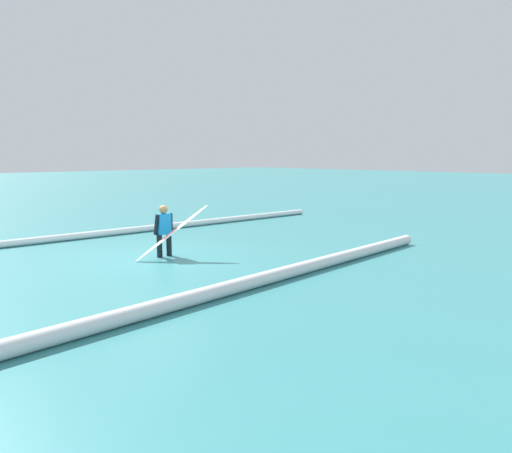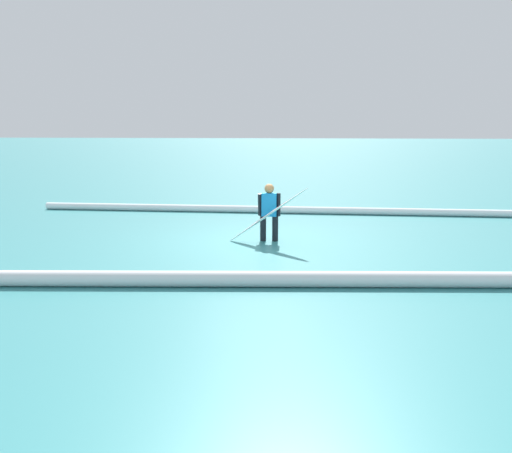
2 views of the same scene
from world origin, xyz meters
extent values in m
plane|color=teal|center=(0.00, 0.00, 0.00)|extent=(135.11, 135.11, 0.00)
cylinder|color=black|center=(-0.52, -0.03, 0.29)|extent=(0.14, 0.14, 0.59)
cylinder|color=black|center=(-0.24, -0.04, 0.29)|extent=(0.14, 0.14, 0.59)
cube|color=#198CD8|center=(-0.38, -0.03, 0.85)|extent=(0.35, 0.21, 0.53)
sphere|color=#B4804F|center=(-0.38, -0.03, 1.22)|extent=(0.22, 0.22, 0.22)
cylinder|color=black|center=(-0.59, -0.03, 0.85)|extent=(0.09, 0.09, 0.53)
cylinder|color=black|center=(-0.16, -0.04, 0.85)|extent=(0.09, 0.21, 0.54)
ellipsoid|color=white|center=(-0.37, 0.37, 0.67)|extent=(1.88, 0.86, 1.37)
ellipsoid|color=red|center=(-0.37, 0.37, 0.67)|extent=(1.48, 0.59, 1.11)
cylinder|color=white|center=(-1.51, -3.99, 0.11)|extent=(16.55, 0.90, 0.21)
cylinder|color=white|center=(2.13, 3.88, 0.14)|extent=(17.35, 1.27, 0.27)
camera|label=1|loc=(6.26, 10.49, 2.59)|focal=33.76mm
camera|label=2|loc=(-0.99, 13.29, 2.82)|focal=41.22mm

